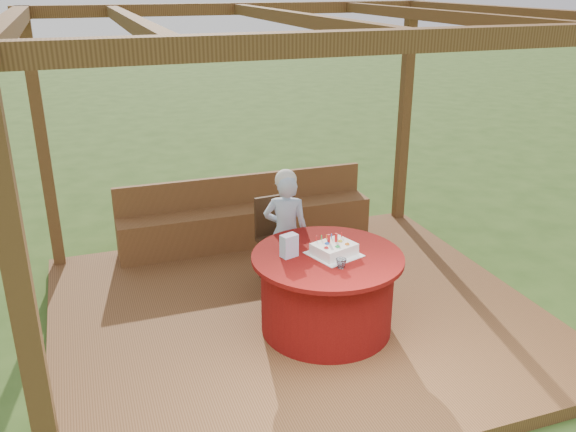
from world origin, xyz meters
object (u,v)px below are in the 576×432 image
(chair, at_px, (279,235))
(gift_bag, at_px, (289,246))
(birthday_cake, at_px, (334,249))
(drinking_glass, at_px, (341,263))
(table, at_px, (327,292))
(elderly_woman, at_px, (286,230))
(bench, at_px, (247,222))

(chair, distance_m, gift_bag, 1.07)
(birthday_cake, distance_m, gift_bag, 0.39)
(birthday_cake, distance_m, drinking_glass, 0.27)
(drinking_glass, bearing_deg, table, 90.99)
(elderly_woman, bearing_deg, drinking_glass, -85.46)
(bench, relative_size, drinking_glass, 33.58)
(birthday_cake, height_order, gift_bag, gift_bag)
(table, xyz_separation_m, elderly_woman, (-0.08, 0.85, 0.27))
(bench, relative_size, gift_bag, 14.91)
(elderly_woman, xyz_separation_m, birthday_cake, (0.14, -0.86, 0.14))
(table, bearing_deg, birthday_cake, -9.43)
(table, distance_m, birthday_cake, 0.41)
(elderly_woman, relative_size, birthday_cake, 2.60)
(table, distance_m, elderly_woman, 0.90)
(birthday_cake, bearing_deg, chair, 97.06)
(bench, xyz_separation_m, table, (0.14, -2.09, 0.10))
(bench, relative_size, table, 2.26)
(chair, height_order, drinking_glass, chair)
(birthday_cake, bearing_deg, elderly_woman, 99.21)
(birthday_cake, xyz_separation_m, gift_bag, (-0.38, 0.10, 0.05))
(birthday_cake, height_order, drinking_glass, birthday_cake)
(table, relative_size, drinking_glass, 14.85)
(bench, relative_size, elderly_woman, 2.37)
(gift_bag, bearing_deg, chair, 58.75)
(chair, bearing_deg, birthday_cake, -82.94)
(table, distance_m, chair, 1.08)
(chair, relative_size, birthday_cake, 1.83)
(elderly_woman, height_order, drinking_glass, elderly_woman)
(gift_bag, bearing_deg, table, -32.40)
(bench, xyz_separation_m, drinking_glass, (0.15, -2.36, 0.50))
(drinking_glass, bearing_deg, gift_bag, 132.54)
(bench, distance_m, table, 2.10)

